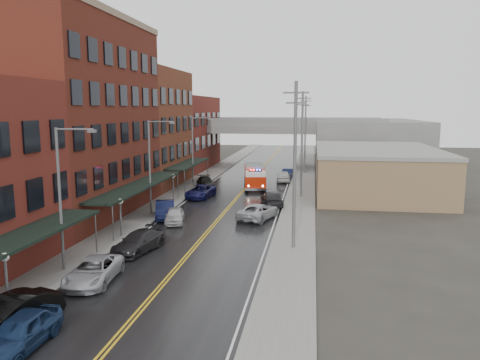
{
  "coord_description": "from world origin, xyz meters",
  "views": [
    {
      "loc": [
        8.46,
        -18.04,
        10.15
      ],
      "look_at": [
        1.28,
        27.73,
        3.0
      ],
      "focal_mm": 35.0,
      "sensor_mm": 36.0,
      "label": 1
    }
  ],
  "objects": [
    {
      "name": "parked_car_right_2",
      "position": [
        4.52,
        46.2,
        0.79
      ],
      "size": [
        2.05,
        4.72,
        1.58
      ],
      "primitive_type": "imported",
      "rotation": [
        0.0,
        0.0,
        3.18
      ],
      "color": "silver",
      "rests_on": "ground"
    },
    {
      "name": "street_lamp_1",
      "position": [
        -6.55,
        24.0,
        5.19
      ],
      "size": [
        2.64,
        0.22,
        9.0
      ],
      "color": "#59595B",
      "rests_on": "ground"
    },
    {
      "name": "parked_car_right_1",
      "position": [
        4.3,
        29.88,
        0.75
      ],
      "size": [
        3.01,
        5.46,
        1.5
      ],
      "primitive_type": "imported",
      "rotation": [
        0.0,
        0.0,
        3.33
      ],
      "color": "black",
      "rests_on": "ground"
    },
    {
      "name": "street_lamp_2",
      "position": [
        -6.55,
        40.0,
        5.19
      ],
      "size": [
        2.64,
        0.22,
        9.0
      ],
      "color": "#59595B",
      "rests_on": "ground"
    },
    {
      "name": "utility_pole_2",
      "position": [
        7.2,
        55.0,
        6.31
      ],
      "size": [
        1.8,
        0.24,
        12.0
      ],
      "color": "#59595B",
      "rests_on": "ground"
    },
    {
      "name": "utility_pole_0",
      "position": [
        7.2,
        15.0,
        6.31
      ],
      "size": [
        1.8,
        0.24,
        12.0
      ],
      "color": "#59595B",
      "rests_on": "ground"
    },
    {
      "name": "parked_car_left_3",
      "position": [
        -3.67,
        12.65,
        0.73
      ],
      "size": [
        3.09,
        5.33,
        1.45
      ],
      "primitive_type": "imported",
      "rotation": [
        0.0,
        0.0,
        -0.22
      ],
      "color": "black",
      "rests_on": "ground"
    },
    {
      "name": "awning_1",
      "position": [
        -7.49,
        23.0,
        2.99
      ],
      "size": [
        2.6,
        18.0,
        3.09
      ],
      "color": "black",
      "rests_on": "ground"
    },
    {
      "name": "globe_lamp_0",
      "position": [
        -6.4,
        2.0,
        2.31
      ],
      "size": [
        0.44,
        0.44,
        3.12
      ],
      "color": "#59595B",
      "rests_on": "ground"
    },
    {
      "name": "parked_car_left_2",
      "position": [
        -4.1,
        6.56,
        0.71
      ],
      "size": [
        2.79,
        5.27,
        1.41
      ],
      "primitive_type": "imported",
      "rotation": [
        0.0,
        0.0,
        0.09
      ],
      "color": "#A6A8AE",
      "rests_on": "ground"
    },
    {
      "name": "parked_car_right_0",
      "position": [
        3.6,
        23.8,
        0.73
      ],
      "size": [
        3.94,
        5.78,
        1.47
      ],
      "primitive_type": "imported",
      "rotation": [
        0.0,
        0.0,
        2.83
      ],
      "color": "#A5A9AD",
      "rests_on": "ground"
    },
    {
      "name": "parked_car_left_6",
      "position": [
        -4.11,
        33.02,
        0.73
      ],
      "size": [
        2.92,
        5.46,
        1.46
      ],
      "primitive_type": "imported",
      "rotation": [
        0.0,
        0.0,
        -0.1
      ],
      "color": "#121346",
      "rests_on": "ground"
    },
    {
      "name": "awning_2",
      "position": [
        -7.49,
        40.5,
        2.99
      ],
      "size": [
        2.6,
        13.0,
        3.09
      ],
      "color": "black",
      "rests_on": "ground"
    },
    {
      "name": "globe_lamp_1",
      "position": [
        -6.4,
        16.0,
        2.31
      ],
      "size": [
        0.44,
        0.44,
        3.12
      ],
      "color": "#59595B",
      "rests_on": "ground"
    },
    {
      "name": "brick_building_c",
      "position": [
        -13.3,
        40.5,
        7.5
      ],
      "size": [
        9.0,
        15.0,
        15.0
      ],
      "primitive_type": "cube",
      "color": "brown",
      "rests_on": "ground"
    },
    {
      "name": "brick_building_b",
      "position": [
        -13.3,
        23.0,
        9.0
      ],
      "size": [
        9.0,
        20.0,
        18.0
      ],
      "primitive_type": "cube",
      "color": "#5C2018",
      "rests_on": "ground"
    },
    {
      "name": "ground",
      "position": [
        0.0,
        0.0,
        0.0
      ],
      "size": [
        220.0,
        220.0,
        0.0
      ],
      "primitive_type": "plane",
      "color": "#2D2B26",
      "rests_on": "ground"
    },
    {
      "name": "awning_0",
      "position": [
        -7.49,
        4.0,
        2.99
      ],
      "size": [
        2.6,
        16.0,
        3.09
      ],
      "color": "black",
      "rests_on": "ground"
    },
    {
      "name": "parked_car_left_4",
      "position": [
        -3.6,
        21.2,
        0.69
      ],
      "size": [
        2.5,
        4.31,
        1.38
      ],
      "primitive_type": "imported",
      "rotation": [
        0.0,
        0.0,
        0.23
      ],
      "color": "#B8B8B8",
      "rests_on": "ground"
    },
    {
      "name": "parked_car_left_1",
      "position": [
        -5.0,
        0.3,
        0.8
      ],
      "size": [
        2.98,
        5.16,
        1.61
      ],
      "primitive_type": "imported",
      "rotation": [
        0.0,
        0.0,
        -0.28
      ],
      "color": "black",
      "rests_on": "ground"
    },
    {
      "name": "brick_building_far",
      "position": [
        -13.3,
        58.0,
        6.0
      ],
      "size": [
        9.0,
        20.0,
        12.0
      ],
      "primitive_type": "cube",
      "color": "maroon",
      "rests_on": "ground"
    },
    {
      "name": "sidewalk_right",
      "position": [
        7.3,
        30.0,
        0.07
      ],
      "size": [
        3.0,
        160.0,
        0.15
      ],
      "primitive_type": "cube",
      "color": "slate",
      "rests_on": "ground"
    },
    {
      "name": "fire_truck",
      "position": [
        1.18,
        40.43,
        1.58
      ],
      "size": [
        4.18,
        8.29,
        2.92
      ],
      "rotation": [
        0.0,
        0.0,
        0.16
      ],
      "color": "#B52108",
      "rests_on": "ground"
    },
    {
      "name": "curb_right",
      "position": [
        5.65,
        30.0,
        0.07
      ],
      "size": [
        0.3,
        160.0,
        0.15
      ],
      "primitive_type": "cube",
      "color": "gray",
      "rests_on": "ground"
    },
    {
      "name": "utility_pole_1",
      "position": [
        7.2,
        35.0,
        6.31
      ],
      "size": [
        1.8,
        0.24,
        12.0
      ],
      "color": "#59595B",
      "rests_on": "ground"
    },
    {
      "name": "parked_car_right_3",
      "position": [
        5.0,
        50.03,
        0.71
      ],
      "size": [
        1.97,
        4.44,
        1.42
      ],
      "primitive_type": "imported",
      "rotation": [
        0.0,
        0.0,
        3.03
      ],
      "color": "black",
      "rests_on": "ground"
    },
    {
      "name": "right_far_block",
      "position": [
        18.0,
        70.0,
        4.0
      ],
      "size": [
        18.0,
        30.0,
        8.0
      ],
      "primitive_type": "cube",
      "color": "slate",
      "rests_on": "ground"
    },
    {
      "name": "globe_lamp_2",
      "position": [
        -6.4,
        30.0,
        2.31
      ],
      "size": [
        0.44,
        0.44,
        3.12
      ],
      "color": "#59595B",
      "rests_on": "ground"
    },
    {
      "name": "parked_car_left_7",
      "position": [
        -5.0,
        39.2,
        0.74
      ],
      "size": [
        3.52,
        5.47,
        1.48
      ],
      "primitive_type": "imported",
      "rotation": [
        0.0,
        0.0,
        0.31
      ],
      "color": "black",
      "rests_on": "ground"
    },
    {
      "name": "parked_car_left_5",
      "position": [
        -5.0,
        22.8,
        0.8
      ],
      "size": [
        3.05,
        5.14,
        1.6
      ],
      "primitive_type": "imported",
      "rotation": [
        0.0,
        0.0,
        0.3
      ],
      "color": "black",
      "rests_on": "ground"
    },
    {
      "name": "tan_building",
      "position": [
        16.0,
        40.0,
        2.5
      ],
      "size": [
        14.0,
        22.0,
        5.0
      ],
      "primitive_type": "cube",
      "color": "#91764E",
      "rests_on": "ground"
    },
    {
      "name": "curb_left",
      "position": [
        -5.65,
        30.0,
        0.07
      ],
      "size": [
        0.3,
        160.0,
        0.15
      ],
      "primitive_type": "cube",
      "color": "gray",
      "rests_on": "ground"
    },
    {
      "name": "street_lamp_0",
      "position": [
        -6.55,
        8.0,
        5.19
      ],
      "size": [
        2.64,
        0.22,
        9.0
      ],
      "color": "#59595B",
      "rests_on": "ground"
    },
    {
      "name": "sidewalk_left",
      "position": [
        -7.3,
        30.0,
        0.07
      ],
      "size": [
        3.0,
        160.0,
        0.15
      ],
      "primitive_type": "cube",
      "color": "slate",
      "rests_on": "ground"
    },
    {
      "name": "road",
      "position": [
        0.0,
        30.0,
        0.01
      ],
      "size": [
        11.0,
        160.0,
        0.02
      ],
      "primitive_type": "cube",
      "color": "black",
      "rests_on": "ground"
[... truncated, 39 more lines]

